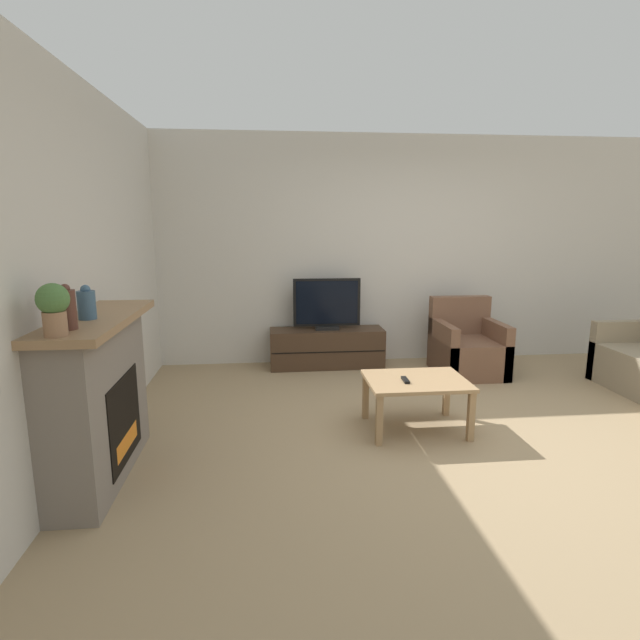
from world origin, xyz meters
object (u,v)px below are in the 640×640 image
mantel_vase_left (67,308)px  mantel_vase_centre_left (87,304)px  fireplace (98,397)px  coffee_table (416,386)px  remote (405,380)px  potted_plant (53,306)px  tv (327,306)px  armchair (467,349)px  tv_stand (327,348)px

mantel_vase_left → mantel_vase_centre_left: bearing=90.0°
fireplace → coffee_table: size_ratio=1.66×
mantel_vase_centre_left → remote: bearing=15.3°
potted_plant → tv: 3.54m
armchair → remote: bearing=-126.8°
fireplace → tv_stand: 3.05m
mantel_vase_centre_left → tv_stand: 3.25m
mantel_vase_centre_left → remote: mantel_vase_centre_left is taller
mantel_vase_left → mantel_vase_centre_left: (-0.00, 0.30, -0.02)m
mantel_vase_centre_left → tv: (1.78, 2.54, -0.47)m
armchair → coffee_table: 1.81m
mantel_vase_centre_left → coffee_table: 2.53m
potted_plant → armchair: (3.33, 2.60, -0.98)m
mantel_vase_left → remote: mantel_vase_left is taller
tv_stand → fireplace: bearing=-126.4°
coffee_table → mantel_vase_centre_left: bearing=-164.3°
tv → remote: size_ratio=5.18×
fireplace → tv: fireplace is taller
fireplace → mantel_vase_centre_left: 0.65m
coffee_table → armchair: bearing=55.0°
mantel_vase_centre_left → potted_plant: (0.00, -0.47, 0.06)m
mantel_vase_left → armchair: bearing=36.1°
mantel_vase_centre_left → armchair: (3.33, 2.13, -0.92)m
potted_plant → remote: (2.19, 1.07, -0.82)m
armchair → remote: armchair is taller
mantel_vase_centre_left → tv_stand: bearing=54.9°
mantel_vase_left → coffee_table: size_ratio=0.32×
armchair → coffee_table: bearing=-125.0°
tv_stand → remote: bearing=-78.1°
mantel_vase_centre_left → tv_stand: (1.78, 2.54, -0.97)m
mantel_vase_left → tv: mantel_vase_left is taller
tv → coffee_table: size_ratio=0.97×
fireplace → potted_plant: size_ratio=4.79×
tv_stand → remote: size_ratio=8.81×
tv_stand → remote: same height
fireplace → mantel_vase_centre_left: size_ratio=6.29×
mantel_vase_left → armchair: 4.23m
fireplace → remote: (2.21, 0.50, -0.12)m
potted_plant → tv_stand: size_ratio=0.21×
mantel_vase_left → potted_plant: bearing=-90.0°
tv → armchair: size_ratio=0.93×
potted_plant → armchair: 4.34m
fireplace → coffee_table: bearing=13.2°
fireplace → potted_plant: (0.02, -0.57, 0.70)m
potted_plant → remote: size_ratio=1.85×
potted_plant → tv: potted_plant is taller
fireplace → armchair: (3.35, 2.03, -0.28)m
coffee_table → fireplace: bearing=-166.8°
potted_plant → tv: bearing=59.3°
mantel_vase_left → tv: bearing=57.9°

